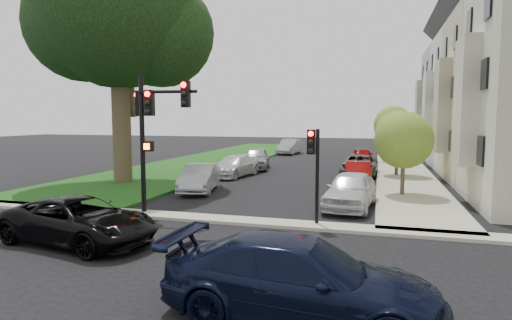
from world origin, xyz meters
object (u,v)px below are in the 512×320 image
(small_tree_b, at_px, (398,133))
(traffic_signal_secondary, at_px, (314,159))
(small_tree_a, at_px, (404,140))
(small_tree_c, at_px, (393,125))
(car_parked_6, at_px, (234,166))
(traffic_signal_main, at_px, (152,120))
(car_parked_1, at_px, (358,173))
(eucalyptus, at_px, (117,7))
(car_cross_near, at_px, (79,221))
(car_parked_7, at_px, (256,158))
(car_parked_3, at_px, (362,156))
(car_parked_0, at_px, (350,190))
(car_parked_9, at_px, (290,147))
(car_parked_5, at_px, (200,178))
(car_parked_2, at_px, (359,165))
(car_cross_far, at_px, (300,279))

(small_tree_b, xyz_separation_m, traffic_signal_secondary, (-3.30, -14.15, -0.46))
(small_tree_a, relative_size, small_tree_c, 0.85)
(car_parked_6, bearing_deg, small_tree_c, 60.07)
(traffic_signal_main, distance_m, car_parked_1, 12.89)
(eucalyptus, relative_size, car_cross_near, 2.90)
(small_tree_c, height_order, car_parked_7, small_tree_c)
(car_cross_near, xyz_separation_m, car_parked_1, (7.58, 14.21, -0.05))
(car_cross_near, relative_size, car_parked_1, 1.28)
(car_parked_1, bearing_deg, traffic_signal_secondary, -99.58)
(car_parked_3, bearing_deg, eucalyptus, -142.42)
(car_parked_0, distance_m, car_parked_9, 27.16)
(eucalyptus, height_order, small_tree_c, eucalyptus)
(car_parked_5, relative_size, car_parked_9, 0.90)
(car_parked_3, distance_m, car_parked_9, 10.75)
(small_tree_a, bearing_deg, car_parked_3, 99.05)
(car_cross_near, xyz_separation_m, car_parked_5, (-0.17, 9.50, 0.01))
(car_parked_2, relative_size, car_parked_3, 1.27)
(car_parked_0, distance_m, car_parked_7, 14.47)
(traffic_signal_secondary, bearing_deg, car_parked_6, 120.93)
(car_cross_far, distance_m, car_parked_9, 37.25)
(traffic_signal_secondary, relative_size, car_cross_far, 0.64)
(traffic_signal_secondary, bearing_deg, car_parked_2, 86.15)
(small_tree_a, bearing_deg, car_parked_7, 138.01)
(car_parked_2, xyz_separation_m, car_parked_9, (-7.83, 15.21, 0.11))
(traffic_signal_secondary, relative_size, car_parked_3, 0.90)
(traffic_signal_secondary, relative_size, car_parked_1, 0.87)
(traffic_signal_secondary, bearing_deg, car_parked_0, 73.19)
(car_parked_2, xyz_separation_m, car_parked_6, (-7.81, -2.80, 0.00))
(small_tree_c, xyz_separation_m, car_parked_3, (-2.42, -1.60, -2.56))
(car_parked_0, relative_size, car_parked_9, 0.95)
(car_parked_7, bearing_deg, car_parked_3, 28.91)
(eucalyptus, xyz_separation_m, car_parked_0, (13.22, -3.34, -9.22))
(car_cross_near, bearing_deg, car_cross_far, -102.52)
(car_parked_9, bearing_deg, car_parked_6, -85.84)
(car_parked_1, bearing_deg, small_tree_c, 76.88)
(small_tree_a, relative_size, car_parked_9, 0.86)
(traffic_signal_secondary, height_order, car_parked_2, traffic_signal_secondary)
(traffic_signal_secondary, bearing_deg, traffic_signal_main, 179.62)
(eucalyptus, distance_m, car_parked_7, 13.97)
(car_parked_1, bearing_deg, small_tree_a, -60.08)
(small_tree_b, height_order, car_parked_9, small_tree_b)
(traffic_signal_main, relative_size, car_cross_near, 1.07)
(small_tree_c, height_order, traffic_signal_main, traffic_signal_main)
(eucalyptus, distance_m, car_parked_3, 22.09)
(traffic_signal_main, relative_size, car_parked_5, 1.26)
(car_parked_3, bearing_deg, small_tree_a, -92.69)
(car_cross_near, distance_m, car_parked_1, 16.10)
(car_parked_7, bearing_deg, traffic_signal_secondary, -78.08)
(small_tree_a, bearing_deg, eucalyptus, 180.00)
(car_parked_1, bearing_deg, car_parked_6, 167.41)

